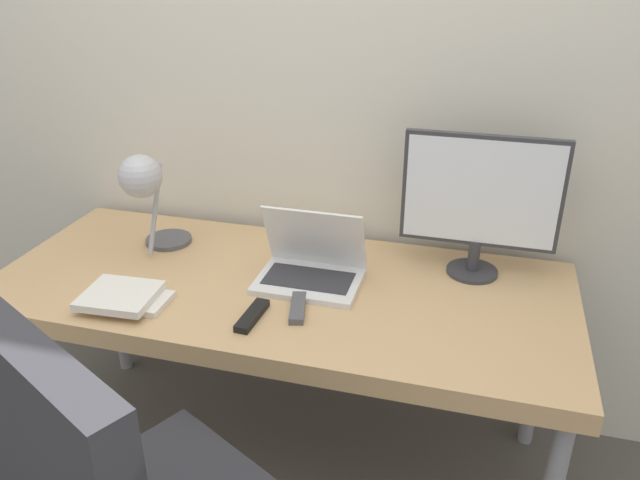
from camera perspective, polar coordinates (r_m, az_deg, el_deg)
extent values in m
cube|color=beige|center=(2.11, -0.20, 16.18)|extent=(8.00, 0.05, 2.60)
cube|color=tan|center=(1.92, -3.70, -4.70)|extent=(1.76, 0.74, 0.06)
cylinder|color=gray|center=(2.29, -26.58, -12.94)|extent=(0.05, 0.05, 0.65)
cylinder|color=gray|center=(2.68, -18.14, -5.37)|extent=(0.05, 0.05, 0.65)
cylinder|color=gray|center=(2.31, 19.28, -10.98)|extent=(0.05, 0.05, 0.65)
cube|color=silver|center=(1.89, -1.05, -3.79)|extent=(0.31, 0.23, 0.02)
cube|color=#2D2D33|center=(1.89, -1.05, -3.52)|extent=(0.26, 0.14, 0.00)
cube|color=silver|center=(1.90, -0.48, 0.20)|extent=(0.31, 0.09, 0.21)
cube|color=silver|center=(1.90, -0.50, 0.15)|extent=(0.28, 0.08, 0.19)
cylinder|color=#333338|center=(2.01, 13.72, -2.78)|extent=(0.16, 0.16, 0.01)
cylinder|color=#333338|center=(1.99, 13.89, -1.36)|extent=(0.04, 0.04, 0.10)
cube|color=#333338|center=(1.91, 14.55, 4.33)|extent=(0.47, 0.02, 0.34)
cube|color=silver|center=(1.90, 14.54, 4.20)|extent=(0.44, 0.00, 0.32)
cylinder|color=#4C4C51|center=(2.21, -13.65, 0.00)|extent=(0.16, 0.16, 0.02)
cylinder|color=#99999E|center=(2.11, -14.84, 2.77)|extent=(0.02, 0.14, 0.28)
sphere|color=#B2B2B7|center=(2.01, -16.12, 5.61)|extent=(0.14, 0.14, 0.14)
cube|color=#2D2D33|center=(1.23, -22.93, -19.39)|extent=(0.49, 0.30, 0.56)
cube|color=silver|center=(1.89, -17.30, -5.14)|extent=(0.25, 0.13, 0.02)
cube|color=silver|center=(1.87, -17.83, -4.87)|extent=(0.21, 0.19, 0.02)
cube|color=#4C4C51|center=(1.76, -2.05, -6.22)|extent=(0.07, 0.15, 0.02)
cube|color=black|center=(1.74, -6.22, -6.89)|extent=(0.05, 0.16, 0.02)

